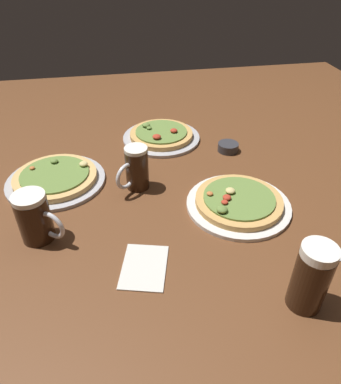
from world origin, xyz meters
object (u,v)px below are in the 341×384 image
pizza_plate_side (56,178)px  beer_mug_dark (136,169)px  beer_mug_pale (35,218)px  pizza_plate_far (161,136)px  ramekin_sauce (228,147)px  napkin_folded (144,266)px  beer_mug_amber (311,276)px  pizza_plate_near (238,202)px

pizza_plate_side → beer_mug_dark: beer_mug_dark is taller
beer_mug_dark → beer_mug_pale: beer_mug_dark is taller
pizza_plate_far → ramekin_sauce: pizza_plate_far is taller
ramekin_sauce → napkin_folded: size_ratio=0.52×
pizza_plate_side → ramekin_sauce: bearing=9.2°
beer_mug_amber → pizza_plate_side: bearing=135.0°
beer_mug_amber → ramekin_sauce: (0.04, 0.68, -0.07)m
pizza_plate_far → ramekin_sauce: 0.27m
beer_mug_dark → napkin_folded: 0.35m
pizza_plate_side → pizza_plate_near: bearing=-22.7°
ramekin_sauce → pizza_plate_side: bearing=-170.8°
pizza_plate_side → beer_mug_dark: 0.27m
pizza_plate_side → ramekin_sauce: 0.63m
beer_mug_pale → ramekin_sauce: beer_mug_pale is taller
ramekin_sauce → pizza_plate_near: bearing=-102.4°
beer_mug_amber → pizza_plate_far: bearing=103.3°
ramekin_sauce → napkin_folded: 0.64m
beer_mug_amber → beer_mug_pale: bearing=152.2°
beer_mug_amber → beer_mug_dark: bearing=122.4°
pizza_plate_near → beer_mug_amber: 0.36m
pizza_plate_near → beer_mug_pale: size_ratio=2.20×
pizza_plate_far → beer_mug_pale: beer_mug_pale is taller
pizza_plate_far → beer_mug_amber: (0.19, -0.81, 0.07)m
beer_mug_dark → beer_mug_amber: size_ratio=0.84×
beer_mug_dark → pizza_plate_side: bearing=163.8°
pizza_plate_near → napkin_folded: bearing=-148.3°
beer_mug_amber → napkin_folded: 0.38m
pizza_plate_side → beer_mug_pale: 0.27m
napkin_folded → beer_mug_pale: bearing=149.3°
pizza_plate_far → napkin_folded: (-0.15, -0.65, -0.01)m
pizza_plate_near → ramekin_sauce: size_ratio=4.05×
pizza_plate_far → pizza_plate_side: bearing=-148.8°
pizza_plate_side → napkin_folded: pizza_plate_side is taller
beer_mug_dark → napkin_folded: bearing=-93.1°
beer_mug_dark → napkin_folded: (-0.02, -0.34, -0.07)m
pizza_plate_far → pizza_plate_side: size_ratio=0.94×
pizza_plate_far → beer_mug_amber: 0.84m
napkin_folded → pizza_plate_far: bearing=77.3°
pizza_plate_side → napkin_folded: 0.48m
pizza_plate_near → beer_mug_amber: size_ratio=1.82×
pizza_plate_side → beer_mug_pale: size_ratio=2.26×
pizza_plate_far → beer_mug_pale: (-0.41, -0.50, 0.05)m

